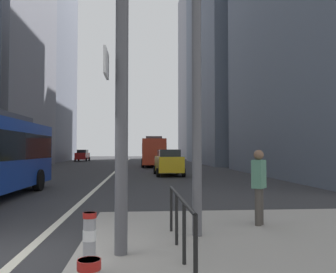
# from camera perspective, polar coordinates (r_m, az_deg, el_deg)

# --- Properties ---
(ground_plane) EXTENTS (160.00, 160.00, 0.00)m
(ground_plane) POSITION_cam_1_polar(r_m,az_deg,el_deg) (26.23, -9.37, -6.35)
(ground_plane) COLOR #303033
(lane_centre_line) EXTENTS (0.20, 80.00, 0.01)m
(lane_centre_line) POSITION_cam_1_polar(r_m,az_deg,el_deg) (36.18, -8.08, -5.20)
(lane_centre_line) COLOR beige
(lane_centre_line) RESTS_ON ground
(office_tower_left_far) EXTENTS (11.53, 17.76, 50.51)m
(office_tower_left_far) POSITION_cam_1_polar(r_m,az_deg,el_deg) (68.04, -20.91, 18.01)
(office_tower_left_far) COLOR slate
(office_tower_left_far) RESTS_ON ground
(office_tower_right_mid) EXTENTS (13.10, 23.18, 41.47)m
(office_tower_right_mid) POSITION_cam_1_polar(r_m,az_deg,el_deg) (55.02, 11.87, 17.86)
(office_tower_right_mid) COLOR slate
(office_tower_right_mid) RESTS_ON ground
(office_tower_right_far) EXTENTS (10.87, 20.83, 38.05)m
(office_tower_right_far) POSITION_cam_1_polar(r_m,az_deg,el_deg) (77.37, 6.61, 10.59)
(office_tower_right_far) COLOR gray
(office_tower_right_far) RESTS_ON ground
(city_bus_red_receding) EXTENTS (2.88, 10.96, 3.40)m
(city_bus_red_receding) POSITION_cam_1_polar(r_m,az_deg,el_deg) (41.22, -2.39, -2.31)
(city_bus_red_receding) COLOR red
(city_bus_red_receding) RESTS_ON ground
(car_oncoming_mid) EXTENTS (2.11, 4.49, 1.94)m
(car_oncoming_mid) POSITION_cam_1_polar(r_m,az_deg,el_deg) (60.92, -13.80, -3.01)
(car_oncoming_mid) COLOR maroon
(car_oncoming_mid) RESTS_ON ground
(car_receding_near) EXTENTS (2.12, 4.60, 1.94)m
(car_receding_near) POSITION_cam_1_polar(r_m,az_deg,el_deg) (26.18, 0.07, -4.22)
(car_receding_near) COLOR gold
(car_receding_near) RESTS_ON ground
(car_receding_far) EXTENTS (2.13, 4.26, 1.94)m
(car_receding_far) POSITION_cam_1_polar(r_m,az_deg,el_deg) (55.35, -2.88, -3.15)
(car_receding_far) COLOR black
(car_receding_far) RESTS_ON ground
(traffic_signal_gantry) EXTENTS (5.87, 0.65, 6.00)m
(traffic_signal_gantry) POSITION_cam_1_polar(r_m,az_deg,el_deg) (6.75, -25.01, 16.91)
(traffic_signal_gantry) COLOR #515156
(traffic_signal_gantry) RESTS_ON median_island
(bollard_right) EXTENTS (0.20, 0.20, 0.86)m
(bollard_right) POSITION_cam_1_polar(r_m,az_deg,el_deg) (5.35, -12.71, -16.03)
(bollard_right) COLOR #99999E
(bollard_right) RESTS_ON median_island
(pedestrian_railing) EXTENTS (0.06, 3.34, 0.98)m
(pedestrian_railing) POSITION_cam_1_polar(r_m,az_deg,el_deg) (6.09, 1.98, -12.29)
(pedestrian_railing) COLOR black
(pedestrian_railing) RESTS_ON median_island
(pedestrian_waiting) EXTENTS (0.42, 0.45, 1.76)m
(pedestrian_waiting) POSITION_cam_1_polar(r_m,az_deg,el_deg) (8.56, 14.63, -7.34)
(pedestrian_waiting) COLOR #423D38
(pedestrian_waiting) RESTS_ON median_island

